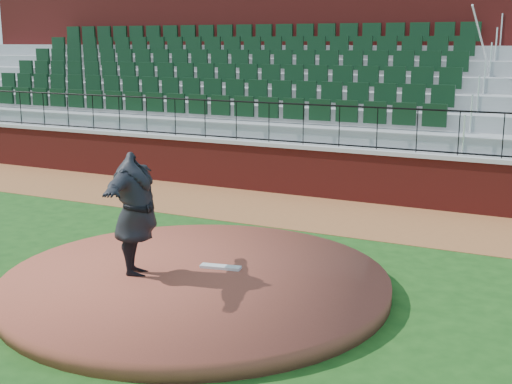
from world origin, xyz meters
TOP-DOWN VIEW (x-y plane):
  - ground at (0.00, 0.00)m, footprint 90.00×90.00m
  - warning_track at (0.00, 5.40)m, footprint 34.00×3.20m
  - field_wall at (0.00, 7.00)m, footprint 34.00×0.35m
  - wall_cap at (0.00, 7.00)m, footprint 34.00×0.45m
  - wall_railing at (0.00, 7.00)m, footprint 34.00×0.05m
  - seating_stands at (0.00, 9.72)m, footprint 34.00×5.10m
  - concourse_wall at (0.00, 12.52)m, footprint 34.00×0.50m
  - pitchers_mound at (-0.27, -0.07)m, footprint 6.04×6.04m
  - pitching_rubber at (-0.09, 0.39)m, footprint 0.68×0.30m
  - pitcher at (-1.13, -0.42)m, footprint 1.55×2.45m

SIDE VIEW (x-z plane):
  - ground at x=0.00m, z-range 0.00..0.00m
  - warning_track at x=0.00m, z-range 0.00..0.01m
  - pitchers_mound at x=-0.27m, z-range 0.00..0.25m
  - pitching_rubber at x=-0.09m, z-range 0.25..0.29m
  - field_wall at x=0.00m, z-range 0.00..1.20m
  - pitcher at x=-1.13m, z-range 0.25..2.20m
  - wall_cap at x=0.00m, z-range 1.20..1.30m
  - wall_railing at x=0.00m, z-range 1.30..2.30m
  - seating_stands at x=0.00m, z-range 0.00..4.60m
  - concourse_wall at x=0.00m, z-range 0.00..5.50m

